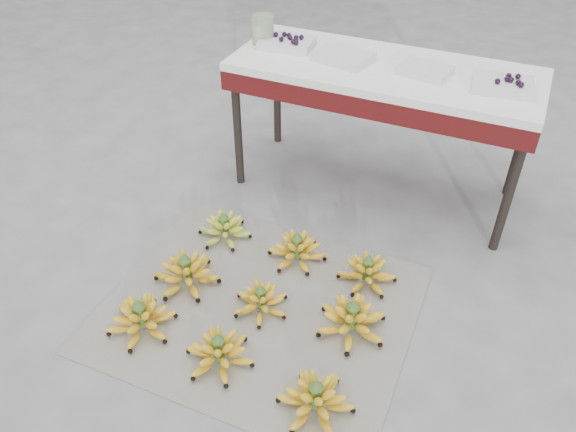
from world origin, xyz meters
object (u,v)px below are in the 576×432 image
at_px(bunch_front_center, 219,352).
at_px(glass_jar, 263,30).
at_px(vendor_table, 383,82).
at_px(newspaper_mat, 259,308).
at_px(bunch_mid_center, 261,301).
at_px(tray_far_left, 287,43).
at_px(tray_far_right, 503,85).
at_px(bunch_mid_left, 187,273).
at_px(bunch_front_left, 141,318).
at_px(tray_right, 424,70).
at_px(bunch_mid_right, 352,320).
at_px(tray_left, 343,57).
at_px(bunch_back_right, 367,272).
at_px(bunch_back_left, 225,229).
at_px(bunch_back_center, 297,250).
at_px(bunch_front_right, 316,399).

bearing_deg(bunch_front_center, glass_jar, 116.01).
bearing_deg(vendor_table, newspaper_mat, -98.99).
relative_size(bunch_mid_center, tray_far_left, 1.04).
bearing_deg(tray_far_right, vendor_table, 175.99).
bearing_deg(bunch_mid_left, bunch_front_left, -86.63).
distance_m(bunch_mid_left, tray_far_left, 1.24).
relative_size(bunch_front_left, tray_right, 1.40).
relative_size(bunch_mid_left, bunch_mid_right, 0.88).
bearing_deg(bunch_mid_right, tray_far_left, 105.17).
height_order(bunch_mid_center, tray_right, tray_right).
bearing_deg(tray_left, tray_right, 1.21).
height_order(bunch_back_right, tray_far_left, tray_far_left).
height_order(bunch_mid_left, bunch_mid_center, bunch_mid_left).
bearing_deg(newspaper_mat, bunch_back_left, 135.97).
relative_size(bunch_mid_right, glass_jar, 2.64).
distance_m(bunch_mid_left, bunch_mid_right, 0.74).
bearing_deg(tray_far_left, tray_far_right, -3.14).
height_order(tray_right, glass_jar, glass_jar).
xyz_separation_m(bunch_back_center, tray_far_left, (-0.37, 0.72, 0.66)).
bearing_deg(bunch_mid_right, bunch_back_left, 137.37).
bearing_deg(tray_far_right, bunch_front_left, -129.71).
bearing_deg(bunch_mid_right, bunch_mid_left, 162.44).
relative_size(bunch_back_left, tray_left, 0.87).
bearing_deg(bunch_back_right, bunch_back_left, -172.52).
height_order(bunch_mid_left, tray_far_left, tray_far_left).
distance_m(bunch_mid_left, vendor_table, 1.28).
xyz_separation_m(bunch_front_right, bunch_mid_center, (-0.38, 0.34, -0.01)).
bearing_deg(bunch_front_center, vendor_table, 89.66).
relative_size(bunch_front_left, vendor_table, 0.24).
bearing_deg(glass_jar, bunch_front_left, -85.70).
distance_m(newspaper_mat, tray_left, 1.24).
height_order(bunch_front_center, tray_far_right, tray_far_right).
xyz_separation_m(bunch_mid_center, bunch_back_left, (-0.36, 0.35, 0.00)).
distance_m(bunch_mid_right, tray_left, 1.24).
distance_m(bunch_front_left, tray_right, 1.64).
xyz_separation_m(bunch_front_center, vendor_table, (0.18, 1.35, 0.55)).
relative_size(bunch_mid_left, bunch_mid_center, 1.12).
distance_m(bunch_mid_right, bunch_back_right, 0.29).
bearing_deg(bunch_back_left, tray_right, 44.46).
relative_size(bunch_mid_center, tray_far_right, 1.05).
bearing_deg(tray_left, bunch_front_left, -104.73).
bearing_deg(tray_right, glass_jar, 177.55).
xyz_separation_m(bunch_front_center, bunch_front_right, (0.41, -0.04, 0.00)).
height_order(bunch_front_right, bunch_mid_right, bunch_mid_right).
bearing_deg(tray_left, bunch_mid_center, -87.42).
relative_size(bunch_front_center, tray_right, 1.16).
bearing_deg(bunch_back_right, tray_right, 98.97).
distance_m(newspaper_mat, bunch_back_left, 0.49).
bearing_deg(vendor_table, tray_right, -5.52).
xyz_separation_m(bunch_mid_center, bunch_back_right, (0.35, 0.34, 0.00)).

